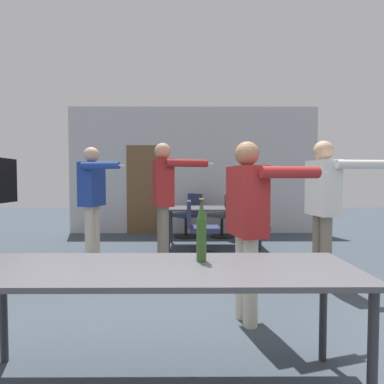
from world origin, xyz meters
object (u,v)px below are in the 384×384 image
object	(u,v)px
person_center_tall	(248,214)
office_chair_near_pushed	(225,217)
office_chair_far_right	(200,231)
drink_cup	(227,205)
person_far_watching	(324,198)
person_right_polo	(93,192)
office_chair_far_left	(246,232)
office_chair_side_rolled	(189,216)
beer_bottle	(202,232)
person_near_casual	(164,191)

from	to	relation	value
person_center_tall	office_chair_near_pushed	size ratio (longest dim) A/B	1.67
office_chair_near_pushed	office_chair_far_right	size ratio (longest dim) A/B	1.04
drink_cup	person_center_tall	bearing A→B (deg)	-93.32
office_chair_far_right	drink_cup	xyz separation A→B (m)	(0.51, 0.53, 0.37)
person_far_watching	drink_cup	world-z (taller)	person_far_watching
person_right_polo	office_chair_far_left	size ratio (longest dim) A/B	1.86
office_chair_side_rolled	beer_bottle	size ratio (longest dim) A/B	2.38
office_chair_side_rolled	beer_bottle	bearing A→B (deg)	141.95
person_far_watching	office_chair_far_right	distance (m)	2.04
person_far_watching	drink_cup	bearing A→B (deg)	-160.05
office_chair_far_left	beer_bottle	size ratio (longest dim) A/B	2.38
person_near_casual	office_chair_near_pushed	bearing A→B (deg)	134.90
person_right_polo	office_chair_far_left	world-z (taller)	person_right_polo
person_right_polo	beer_bottle	xyz separation A→B (m)	(1.57, -2.73, -0.14)
person_near_casual	office_chair_far_left	size ratio (longest dim) A/B	1.90
office_chair_far_left	beer_bottle	xyz separation A→B (m)	(-0.79, -2.75, 0.48)
beer_bottle	person_near_casual	bearing A→B (deg)	100.32
office_chair_side_rolled	drink_cup	size ratio (longest dim) A/B	8.21
person_center_tall	person_near_casual	bearing A→B (deg)	-168.48
person_right_polo	office_chair_side_rolled	world-z (taller)	person_right_polo
office_chair_near_pushed	office_chair_far_left	size ratio (longest dim) A/B	1.00
person_near_casual	beer_bottle	world-z (taller)	person_near_casual
person_far_watching	person_center_tall	xyz separation A→B (m)	(-1.08, -0.94, -0.08)
office_chair_near_pushed	beer_bottle	bearing A→B (deg)	-144.42
person_far_watching	office_chair_near_pushed	size ratio (longest dim) A/B	1.81
person_near_casual	person_right_polo	bearing A→B (deg)	-116.53
office_chair_far_left	drink_cup	world-z (taller)	office_chair_far_left
office_chair_side_rolled	office_chair_far_right	xyz separation A→B (m)	(0.20, -1.68, -0.03)
office_chair_far_right	office_chair_near_pushed	bearing A→B (deg)	158.60
person_near_casual	office_chair_side_rolled	world-z (taller)	person_near_casual
person_near_casual	beer_bottle	xyz separation A→B (m)	(0.46, -2.53, -0.16)
person_near_casual	beer_bottle	bearing A→B (deg)	-5.87
person_center_tall	office_chair_near_pushed	distance (m)	3.89
person_far_watching	office_chair_far_right	bearing A→B (deg)	-139.36
person_center_tall	office_chair_far_left	size ratio (longest dim) A/B	1.68
office_chair_near_pushed	beer_bottle	xyz separation A→B (m)	(-0.67, -4.58, 0.48)
person_right_polo	office_chair_near_pushed	distance (m)	2.97
office_chair_side_rolled	beer_bottle	world-z (taller)	beer_bottle
person_far_watching	beer_bottle	bearing A→B (deg)	-48.54
person_far_watching	office_chair_side_rolled	world-z (taller)	person_far_watching
office_chair_near_pushed	office_chair_far_right	distance (m)	1.69
person_right_polo	person_center_tall	world-z (taller)	person_right_polo
person_center_tall	drink_cup	bearing A→B (deg)	161.90
drink_cup	beer_bottle	bearing A→B (deg)	-99.55
person_far_watching	beer_bottle	distance (m)	2.25
person_near_casual	office_chair_far_left	world-z (taller)	person_near_casual
person_right_polo	beer_bottle	world-z (taller)	person_right_polo
person_far_watching	office_chair_near_pushed	distance (m)	3.09
person_far_watching	person_center_tall	world-z (taller)	person_far_watching
drink_cup	office_chair_near_pushed	bearing A→B (deg)	85.66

